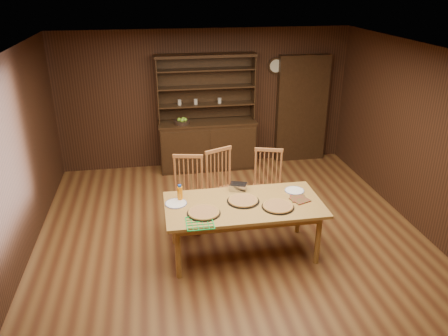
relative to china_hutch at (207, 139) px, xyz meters
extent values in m
plane|color=brown|center=(0.00, -2.75, -0.60)|extent=(6.00, 6.00, 0.00)
plane|color=silver|center=(0.00, -2.75, 2.00)|extent=(6.00, 6.00, 0.00)
plane|color=#3B2012|center=(0.00, 0.25, 0.70)|extent=(5.50, 0.00, 5.50)
plane|color=#3B2012|center=(0.00, -5.75, 0.70)|extent=(5.50, 0.00, 5.50)
plane|color=#3B2012|center=(-2.75, -2.75, 0.70)|extent=(0.00, 6.00, 6.00)
plane|color=#3B2012|center=(2.75, -2.75, 0.70)|extent=(0.00, 6.00, 6.00)
cube|color=#321F10|center=(0.00, -0.01, -0.15)|extent=(1.80, 0.50, 0.90)
cube|color=#321F10|center=(0.00, -0.01, 0.32)|extent=(1.84, 0.52, 0.04)
cube|color=#321F10|center=(0.00, 0.22, 0.95)|extent=(1.80, 0.02, 1.20)
cube|color=#321F10|center=(-0.89, 0.07, 0.95)|extent=(0.02, 0.32, 1.20)
cube|color=#321F10|center=(0.89, 0.07, 0.95)|extent=(0.02, 0.32, 1.20)
cube|color=#321F10|center=(0.00, 0.07, 1.55)|extent=(1.84, 0.34, 0.05)
cylinder|color=#A69C8C|center=(-0.50, 0.07, 0.72)|extent=(0.07, 0.07, 0.10)
cylinder|color=#A69C8C|center=(-0.20, 0.07, 0.72)|extent=(0.07, 0.07, 0.10)
cube|color=#321F10|center=(1.90, 0.15, 0.45)|extent=(1.00, 0.18, 2.10)
cylinder|color=#321F10|center=(1.35, 0.21, 1.30)|extent=(0.30, 0.04, 0.30)
cylinder|color=beige|center=(1.35, 0.18, 1.30)|extent=(0.24, 0.01, 0.24)
cube|color=#AE813C|center=(0.08, -2.96, 0.13)|extent=(2.03, 1.01, 0.04)
cylinder|color=#AE813C|center=(-0.82, -3.35, -0.24)|extent=(0.07, 0.07, 0.71)
cylinder|color=#AE813C|center=(-0.82, -2.58, -0.24)|extent=(0.07, 0.07, 0.71)
cylinder|color=#AE813C|center=(0.97, -3.35, -0.24)|extent=(0.07, 0.07, 0.71)
cylinder|color=#AE813C|center=(0.97, -2.58, -0.24)|extent=(0.07, 0.07, 0.71)
cube|color=#AA6D3A|center=(-0.59, -2.23, -0.13)|extent=(0.53, 0.52, 0.04)
cylinder|color=#AA6D3A|center=(-0.79, -2.36, -0.37)|extent=(0.04, 0.04, 0.45)
cylinder|color=#AA6D3A|center=(-0.73, -2.04, -0.37)|extent=(0.04, 0.04, 0.45)
cylinder|color=#AA6D3A|center=(-0.45, -2.43, -0.37)|extent=(0.04, 0.04, 0.45)
cylinder|color=#AA6D3A|center=(-0.39, -2.11, -0.37)|extent=(0.04, 0.04, 0.45)
cube|color=#AA6D3A|center=(-0.55, -2.05, 0.49)|extent=(0.43, 0.12, 0.05)
cube|color=#AA6D3A|center=(-0.02, -2.12, -0.11)|extent=(0.61, 0.59, 0.04)
cylinder|color=#AA6D3A|center=(-0.12, -2.35, -0.37)|extent=(0.04, 0.04, 0.46)
cylinder|color=#AA6D3A|center=(-0.25, -2.04, -0.37)|extent=(0.04, 0.04, 0.46)
cylinder|color=#AA6D3A|center=(0.21, -2.21, -0.37)|extent=(0.04, 0.04, 0.46)
cylinder|color=#AA6D3A|center=(0.08, -1.90, -0.37)|extent=(0.04, 0.04, 0.46)
cube|color=#AA6D3A|center=(-0.09, -1.95, 0.52)|extent=(0.42, 0.21, 0.05)
cube|color=#AA6D3A|center=(0.62, -2.12, -0.14)|extent=(0.55, 0.54, 0.04)
cylinder|color=#AA6D3A|center=(0.41, -2.23, -0.38)|extent=(0.04, 0.04, 0.44)
cylinder|color=#AA6D3A|center=(0.50, -1.92, -0.38)|extent=(0.04, 0.04, 0.44)
cylinder|color=#AA6D3A|center=(0.73, -2.33, -0.38)|extent=(0.04, 0.04, 0.44)
cylinder|color=#AA6D3A|center=(0.83, -2.02, -0.38)|extent=(0.04, 0.04, 0.44)
cube|color=#AA6D3A|center=(0.67, -1.95, 0.47)|extent=(0.42, 0.16, 0.05)
cylinder|color=black|center=(-0.47, -3.14, 0.16)|extent=(0.42, 0.42, 0.01)
cylinder|color=tan|center=(-0.47, -3.14, 0.17)|extent=(0.39, 0.39, 0.02)
torus|color=#D5924C|center=(-0.47, -3.14, 0.17)|extent=(0.39, 0.39, 0.03)
cylinder|color=black|center=(0.48, -3.14, 0.16)|extent=(0.42, 0.42, 0.01)
cylinder|color=tan|center=(0.48, -3.14, 0.17)|extent=(0.38, 0.38, 0.02)
torus|color=#D5924C|center=(0.48, -3.14, 0.17)|extent=(0.39, 0.39, 0.03)
cylinder|color=black|center=(0.08, -2.91, 0.16)|extent=(0.42, 0.42, 0.01)
cylinder|color=tan|center=(0.08, -2.91, 0.17)|extent=(0.38, 0.38, 0.02)
torus|color=#D5924C|center=(0.08, -2.91, 0.17)|extent=(0.39, 0.39, 0.03)
cylinder|color=white|center=(-0.79, -2.83, 0.16)|extent=(0.28, 0.28, 0.01)
torus|color=navy|center=(-0.79, -2.83, 0.16)|extent=(0.28, 0.28, 0.01)
cylinder|color=white|center=(0.83, -2.73, 0.16)|extent=(0.26, 0.26, 0.01)
torus|color=navy|center=(0.83, -2.73, 0.16)|extent=(0.27, 0.27, 0.01)
cube|color=silver|center=(0.08, -2.56, 0.20)|extent=(0.27, 0.23, 0.09)
cylinder|color=orange|center=(-0.73, -2.73, 0.25)|extent=(0.07, 0.07, 0.19)
cylinder|color=#133AA2|center=(-0.73, -2.73, 0.36)|extent=(0.04, 0.04, 0.03)
cube|color=#B01426|center=(0.82, -3.00, 0.16)|extent=(0.27, 0.27, 0.02)
cube|color=#B01426|center=(0.81, -2.96, 0.16)|extent=(0.22, 0.22, 0.01)
cylinder|color=black|center=(-0.48, -0.06, 0.37)|extent=(0.30, 0.30, 0.06)
sphere|color=#71AC2D|center=(-0.53, -0.06, 0.42)|extent=(0.08, 0.08, 0.08)
sphere|color=#71AC2D|center=(-0.45, -0.03, 0.42)|extent=(0.08, 0.08, 0.08)
sphere|color=#71AC2D|center=(-0.48, -0.11, 0.42)|extent=(0.08, 0.08, 0.08)
sphere|color=#71AC2D|center=(-0.42, -0.08, 0.42)|extent=(0.08, 0.08, 0.08)
camera|label=1|loc=(-1.01, -7.82, 2.82)|focal=35.00mm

